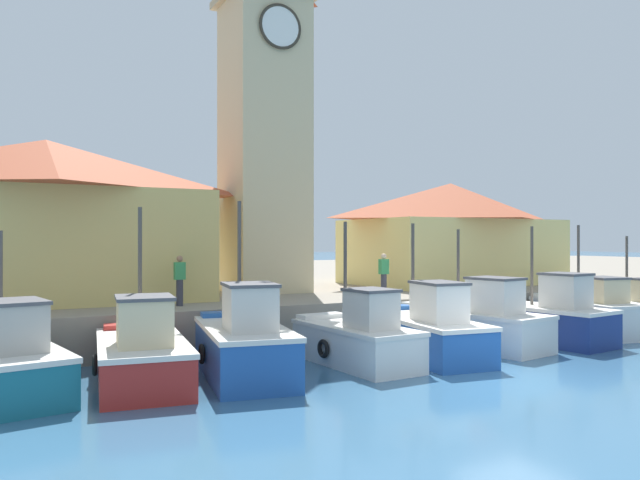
% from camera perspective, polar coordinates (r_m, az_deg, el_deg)
% --- Properties ---
extents(ground_plane, '(300.00, 300.00, 0.00)m').
position_cam_1_polar(ground_plane, '(16.51, 17.39, -12.24)').
color(ground_plane, '#386689').
extents(quay_wharf, '(120.00, 40.00, 1.37)m').
position_cam_1_polar(quay_wharf, '(40.03, -11.25, -4.03)').
color(quay_wharf, gray).
rests_on(quay_wharf, ground).
extents(fishing_boat_far_left, '(2.71, 5.42, 3.72)m').
position_cam_1_polar(fishing_boat_far_left, '(16.07, -26.72, -9.92)').
color(fishing_boat_far_left, '#196B7F').
rests_on(fishing_boat_far_left, ground).
extents(fishing_boat_left_outer, '(2.70, 5.06, 4.33)m').
position_cam_1_polar(fishing_boat_left_outer, '(15.94, -15.97, -10.01)').
color(fishing_boat_left_outer, '#AD2823').
rests_on(fishing_boat_left_outer, ground).
extents(fishing_boat_left_inner, '(2.78, 5.06, 4.53)m').
position_cam_1_polar(fishing_boat_left_inner, '(16.22, -6.97, -9.45)').
color(fishing_boat_left_inner, '#2356A8').
rests_on(fishing_boat_left_inner, ground).
extents(fishing_boat_mid_left, '(2.03, 4.38, 4.03)m').
position_cam_1_polar(fishing_boat_mid_left, '(17.66, 3.39, -9.00)').
color(fishing_boat_mid_left, silver).
rests_on(fishing_boat_mid_left, ground).
extents(fishing_boat_center, '(2.52, 5.38, 4.02)m').
position_cam_1_polar(fishing_boat_center, '(19.10, 9.55, -8.21)').
color(fishing_boat_center, '#2356A8').
rests_on(fishing_boat_center, ground).
extents(fishing_boat_mid_right, '(2.77, 5.28, 3.86)m').
position_cam_1_polar(fishing_boat_mid_right, '(21.15, 13.99, -7.39)').
color(fishing_boat_mid_right, silver).
rests_on(fishing_boat_mid_right, ground).
extents(fishing_boat_right_inner, '(2.50, 4.64, 3.98)m').
position_cam_1_polar(fishing_boat_right_inner, '(22.71, 20.07, -6.79)').
color(fishing_boat_right_inner, navy).
rests_on(fishing_boat_right_inner, ground).
extents(fishing_boat_right_outer, '(2.66, 4.55, 4.07)m').
position_cam_1_polar(fishing_boat_right_outer, '(25.31, 23.42, -6.18)').
color(fishing_boat_right_outer, silver).
rests_on(fishing_boat_right_outer, ground).
extents(fishing_boat_far_right, '(2.59, 4.87, 3.66)m').
position_cam_1_polar(fishing_boat_far_right, '(27.71, 27.17, -5.79)').
color(fishing_boat_far_right, '#2356A8').
rests_on(fishing_boat_far_right, ground).
extents(clock_tower, '(3.53, 3.53, 16.13)m').
position_cam_1_polar(clock_tower, '(26.37, -5.11, 12.08)').
color(clock_tower, beige).
rests_on(clock_tower, quay_wharf).
extents(warehouse_left, '(10.90, 6.97, 5.65)m').
position_cam_1_polar(warehouse_left, '(23.92, -23.79, 1.82)').
color(warehouse_left, tan).
rests_on(warehouse_left, quay_wharf).
extents(warehouse_right, '(9.88, 6.65, 4.91)m').
position_cam_1_polar(warehouse_right, '(31.27, 11.86, 0.71)').
color(warehouse_right, '#E5D17A').
rests_on(warehouse_right, quay_wharf).
extents(dock_worker_near_tower, '(0.34, 0.22, 1.62)m').
position_cam_1_polar(dock_worker_near_tower, '(23.48, 5.85, -3.13)').
color(dock_worker_near_tower, '#33333D').
rests_on(dock_worker_near_tower, quay_wharf).
extents(dock_worker_along_quay, '(0.34, 0.22, 1.62)m').
position_cam_1_polar(dock_worker_along_quay, '(20.60, -12.71, -3.56)').
color(dock_worker_along_quay, '#33333D').
rests_on(dock_worker_along_quay, quay_wharf).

